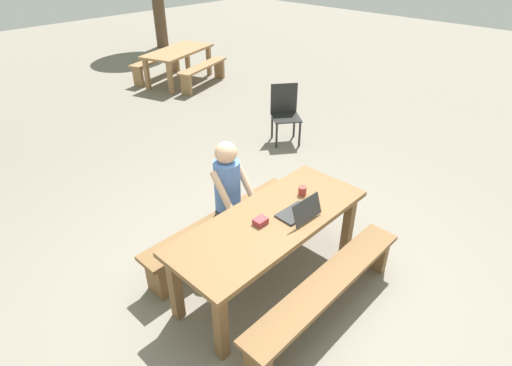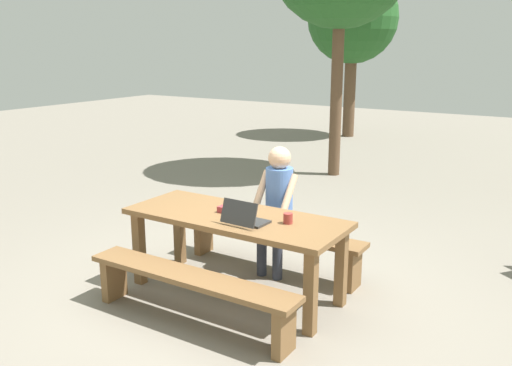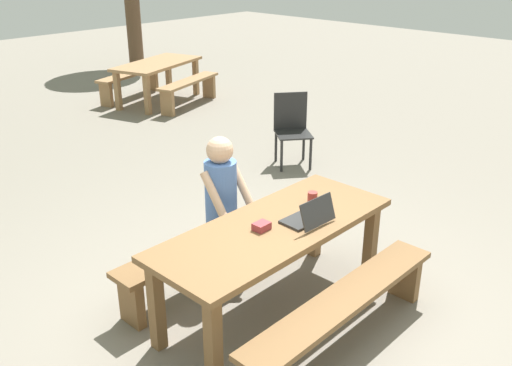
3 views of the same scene
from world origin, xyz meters
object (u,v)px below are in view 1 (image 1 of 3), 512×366
(picnic_table_front, at_px, (271,228))
(small_pouch, at_px, (260,221))
(laptop, at_px, (300,212))
(picnic_table_mid, at_px, (178,55))
(coffee_mug, at_px, (302,191))
(plastic_chair, at_px, (285,112))
(person_seated, at_px, (230,191))

(picnic_table_front, distance_m, small_pouch, 0.18)
(laptop, xyz_separation_m, picnic_table_mid, (3.10, 5.96, -0.20))
(small_pouch, xyz_separation_m, coffee_mug, (0.63, 0.02, 0.02))
(coffee_mug, relative_size, plastic_chair, 0.10)
(small_pouch, relative_size, picnic_table_mid, 0.06)
(coffee_mug, height_order, picnic_table_mid, coffee_mug)
(picnic_table_front, xyz_separation_m, small_pouch, (-0.12, 0.02, 0.14))
(picnic_table_mid, bearing_deg, plastic_chair, -117.85)
(picnic_table_mid, bearing_deg, laptop, -134.59)
(picnic_table_front, relative_size, picnic_table_mid, 1.06)
(picnic_table_front, height_order, coffee_mug, coffee_mug)
(picnic_table_front, xyz_separation_m, person_seated, (0.07, 0.63, 0.09))
(laptop, xyz_separation_m, small_pouch, (-0.33, 0.18, -0.03))
(picnic_table_front, relative_size, coffee_mug, 22.43)
(plastic_chair, bearing_deg, laptop, -100.23)
(plastic_chair, distance_m, picnic_table_mid, 3.86)
(laptop, height_order, picnic_table_mid, laptop)
(picnic_table_front, height_order, small_pouch, small_pouch)
(laptop, distance_m, coffee_mug, 0.37)
(small_pouch, bearing_deg, plastic_chair, 36.21)
(picnic_table_front, height_order, laptop, laptop)
(small_pouch, bearing_deg, laptop, -29.21)
(coffee_mug, bearing_deg, person_seated, 127.08)
(laptop, height_order, person_seated, person_seated)
(person_seated, bearing_deg, laptop, -80.33)
(small_pouch, relative_size, person_seated, 0.09)
(person_seated, bearing_deg, coffee_mug, -52.92)
(picnic_table_front, relative_size, plastic_chair, 2.17)
(picnic_table_front, distance_m, coffee_mug, 0.54)
(coffee_mug, distance_m, person_seated, 0.73)
(small_pouch, distance_m, plastic_chair, 3.37)
(picnic_table_mid, bearing_deg, picnic_table_front, -136.83)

